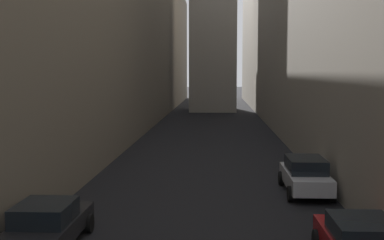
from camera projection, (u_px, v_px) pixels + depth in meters
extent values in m
plane|color=black|center=(210.00, 131.00, 44.73)|extent=(264.00, 264.00, 0.00)
cube|color=#756B5B|center=(87.00, 28.00, 46.41)|extent=(12.06, 108.00, 18.62)
cube|color=black|center=(47.00, 229.00, 14.81)|extent=(1.68, 4.46, 0.55)
cube|color=black|center=(45.00, 213.00, 14.57)|extent=(1.55, 1.89, 0.56)
cylinder|color=black|center=(38.00, 223.00, 16.38)|extent=(0.22, 0.61, 0.61)
cylinder|color=black|center=(89.00, 223.00, 16.30)|extent=(0.22, 0.61, 0.61)
cube|color=black|center=(363.00, 229.00, 13.00)|extent=(1.56, 2.00, 0.52)
cylinder|color=black|center=(317.00, 240.00, 14.72)|extent=(0.22, 0.60, 0.60)
cube|color=#B7B7BC|center=(305.00, 178.00, 21.57)|extent=(1.67, 4.36, 0.63)
cube|color=black|center=(306.00, 165.00, 21.47)|extent=(1.54, 2.31, 0.59)
cylinder|color=black|center=(281.00, 178.00, 23.12)|extent=(0.22, 0.65, 0.65)
cylinder|color=black|center=(318.00, 179.00, 23.04)|extent=(0.22, 0.65, 0.65)
cylinder|color=black|center=(291.00, 194.00, 20.17)|extent=(0.22, 0.65, 0.65)
cylinder|color=black|center=(333.00, 194.00, 20.09)|extent=(0.22, 0.65, 0.65)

